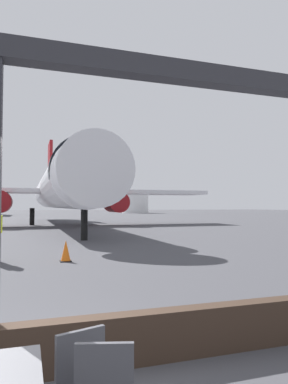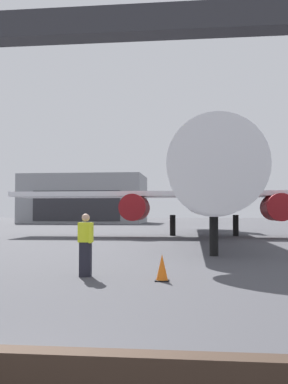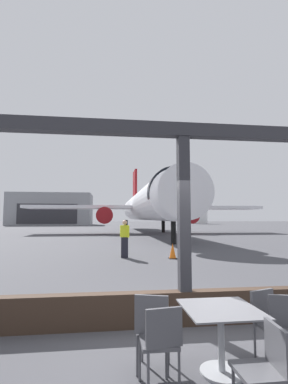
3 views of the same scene
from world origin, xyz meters
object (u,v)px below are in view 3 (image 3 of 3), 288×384
cafe_chair_window_left (269,318)px  cafe_chair_aisle_right (161,339)px  dining_table (221,332)px  cafe_chair_side_extra (266,364)px  ground_crew_worker (125,238)px  airplane (147,205)px  traffic_cone (173,251)px  fuel_storage_tank (197,215)px  cafe_chair_aisle_left (153,325)px  distant_hangar (52,209)px

cafe_chair_window_left → cafe_chair_aisle_right: size_ratio=0.96×
dining_table → cafe_chair_aisle_right: cafe_chair_aisle_right is taller
cafe_chair_side_extra → ground_crew_worker: size_ratio=0.49×
cafe_chair_aisle_right → airplane: size_ratio=0.03×
airplane → ground_crew_worker: airplane is taller
cafe_chair_side_extra → traffic_cone: size_ratio=1.24×
ground_crew_worker → fuel_storage_tank: fuel_storage_tank is taller
dining_table → traffic_cone: (1.55, 9.30, -0.14)m
cafe_chair_aisle_left → distant_hangar: size_ratio=0.04×
cafe_chair_window_left → airplane: airplane is taller
distant_hangar → fuel_storage_tank: (42.95, 9.18, -1.43)m
cafe_chair_side_extra → fuel_storage_tank: 88.40m
dining_table → traffic_cone: bearing=80.5°
cafe_chair_aisle_right → distant_hangar: distant_hangar is taller
cafe_chair_window_left → cafe_chair_aisle_right: bearing=-161.8°
cafe_chair_aisle_left → cafe_chair_window_left: bearing=5.6°
traffic_cone → fuel_storage_tank: (24.99, 74.18, 2.37)m
dining_table → cafe_chair_aisle_right: (-0.78, -0.26, 0.07)m
dining_table → cafe_chair_aisle_right: 0.82m
dining_table → cafe_chair_aisle_left: 0.83m
airplane → dining_table: bearing=-96.1°
cafe_chair_aisle_right → airplane: 30.85m
airplane → distant_hangar: bearing=114.0°
cafe_chair_window_left → distant_hangar: 76.09m
cafe_chair_window_left → cafe_chair_aisle_left: cafe_chair_aisle_left is taller
cafe_chair_window_left → fuel_storage_tank: bearing=72.8°
cafe_chair_side_extra → distant_hangar: 77.02m
distant_hangar → ground_crew_worker: bearing=-76.2°
airplane → cafe_chair_aisle_left: bearing=-97.6°
dining_table → airplane: (3.21, 30.20, 2.96)m
cafe_chair_window_left → fuel_storage_tank: (25.77, 83.22, 2.19)m
cafe_chair_aisle_left → distant_hangar: (-15.60, 74.20, 3.58)m
ground_crew_worker → fuel_storage_tank: (27.15, 73.64, 1.80)m
cafe_chair_aisle_right → fuel_storage_tank: bearing=71.9°
cafe_chair_window_left → traffic_cone: cafe_chair_window_left is taller
dining_table → ground_crew_worker: 9.86m
cafe_chair_aisle_left → fuel_storage_tank: 87.77m
traffic_cone → cafe_chair_window_left: bearing=-94.9°
cafe_chair_window_left → airplane: 30.19m
traffic_cone → cafe_chair_aisle_right: bearing=-103.7°
cafe_chair_aisle_left → cafe_chair_aisle_right: cafe_chair_aisle_left is taller
cafe_chair_window_left → cafe_chair_aisle_left: size_ratio=0.92×
airplane → ground_crew_worker: bearing=-100.6°
dining_table → cafe_chair_aisle_left: (-0.82, 0.10, 0.08)m
cafe_chair_window_left → traffic_cone: bearing=85.1°
ground_crew_worker → distant_hangar: distant_hangar is taller
cafe_chair_window_left → cafe_chair_aisle_right: (-1.55, -0.51, 0.03)m
dining_table → cafe_chair_window_left: bearing=18.2°
traffic_cone → distant_hangar: size_ratio=0.03×
airplane → traffic_cone: 21.20m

